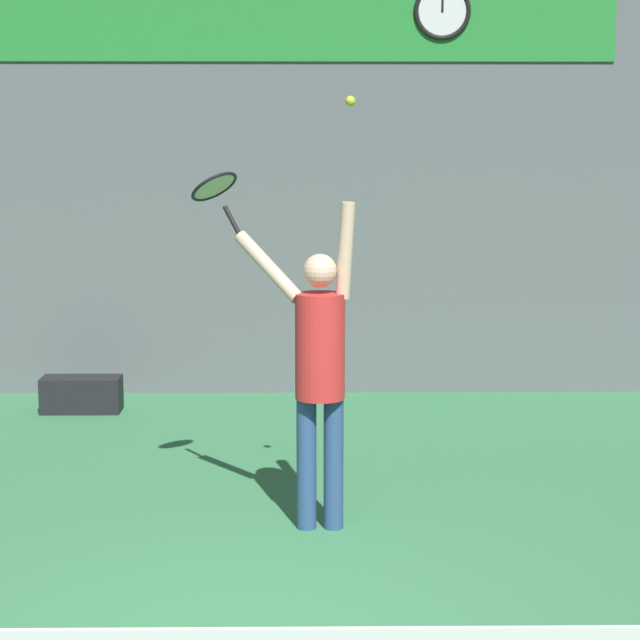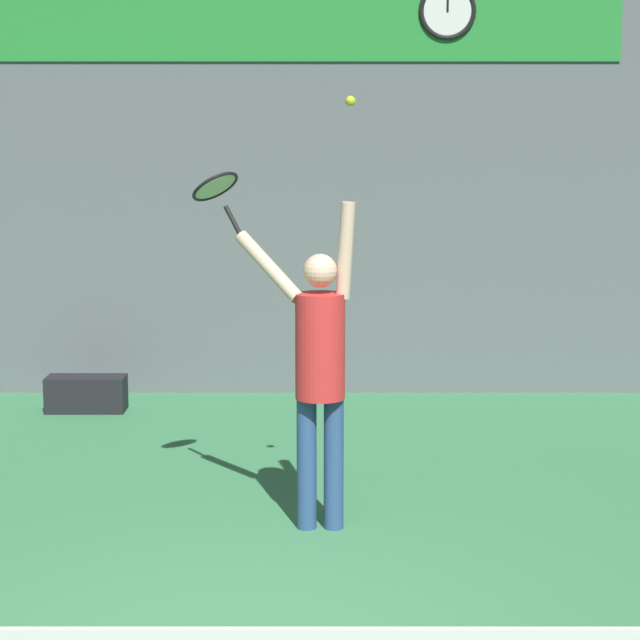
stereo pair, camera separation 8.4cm
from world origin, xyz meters
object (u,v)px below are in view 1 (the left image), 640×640
tennis_ball (350,101)px  equipment_bag (82,394)px  scoreboard_clock (442,11)px  tennis_player (319,362)px  tennis_racket (216,189)px  water_bottle (108,397)px

tennis_ball → equipment_bag: tennis_ball is taller
scoreboard_clock → tennis_player: 4.92m
tennis_player → equipment_bag: size_ratio=2.93×
tennis_racket → equipment_bag: size_ratio=0.61×
tennis_racket → tennis_player: bearing=-32.5°
scoreboard_clock → tennis_player: scoreboard_clock is taller
scoreboard_clock → equipment_bag: bearing=-167.6°
scoreboard_clock → equipment_bag: (-3.40, -0.75, -3.56)m
tennis_racket → tennis_ball: bearing=-28.8°
equipment_bag → water_bottle: bearing=-1.5°
scoreboard_clock → tennis_player: bearing=-107.0°
scoreboard_clock → tennis_ball: scoreboard_clock is taller
water_bottle → scoreboard_clock: bearing=13.4°
tennis_ball → tennis_player: bearing=166.3°
tennis_ball → tennis_racket: bearing=151.2°
tennis_racket → equipment_bag: bearing=118.1°
scoreboard_clock → equipment_bag: 4.98m
tennis_racket → water_bottle: bearing=114.0°
tennis_ball → equipment_bag: 4.83m
water_bottle → equipment_bag: 0.25m
scoreboard_clock → tennis_ball: size_ratio=8.50×
scoreboard_clock → tennis_racket: bearing=-118.2°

